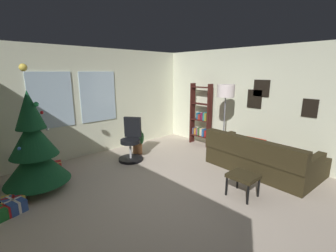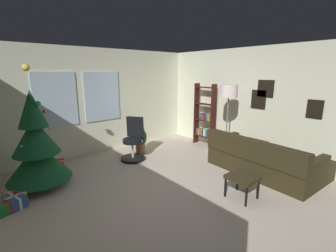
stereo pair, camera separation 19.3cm
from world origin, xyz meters
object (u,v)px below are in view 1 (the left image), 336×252
Objects in this scene: gift_box_blue at (14,205)px; office_chair at (131,144)px; gift_box_red at (53,170)px; gift_box_green at (6,211)px; potted_plant at (138,142)px; couch at (268,159)px; gift_box_gold at (14,202)px; bookshelf at (201,118)px; holiday_tree at (34,150)px; footstool at (243,177)px; floor_lamp at (226,95)px.

office_chair is at bearing 12.45° from gift_box_blue.
gift_box_red reaches higher than gift_box_green.
gift_box_red is 2.04m from potted_plant.
gift_box_red is (-3.30, 2.75, -0.13)m from couch.
gift_box_gold reaches higher than gift_box_green.
couch is 1.28× the size of bookshelf.
holiday_tree is at bearing 39.88° from gift_box_gold.
bookshelf reaches higher than gift_box_red.
gift_box_blue is 2.96m from potted_plant.
holiday_tree is 5.12× the size of gift_box_red.
gift_box_red is at bearing 170.22° from office_chair.
gift_box_green is 1.02× the size of gift_box_gold.
gift_box_green is at bearing -166.14° from office_chair.
holiday_tree is 1.01m from gift_box_green.
bookshelf is at bearing 78.37° from couch.
bookshelf is at bearing -8.89° from office_chair.
holiday_tree is (-2.41, 2.53, 0.40)m from footstool.
gift_box_green is 0.85× the size of gift_box_blue.
couch reaches higher than gift_box_green.
potted_plant is (2.03, -0.01, 0.16)m from gift_box_red.
potted_plant is (-0.02, 2.89, -0.04)m from footstool.
gift_box_gold is 0.48× the size of potted_plant.
gift_box_red is at bearing 43.03° from gift_box_gold.
gift_box_gold is (-0.79, -0.74, -0.04)m from gift_box_red.
gift_box_gold is at bearing 142.77° from footstool.
holiday_tree is 0.91m from gift_box_blue.
bookshelf is (4.66, 0.30, 0.67)m from gift_box_green.
gift_box_blue is (-0.02, -0.09, 0.00)m from gift_box_gold.
gift_box_green is 0.20× the size of bookshelf.
potted_plant is (2.82, 0.73, 0.20)m from gift_box_gold.
footstool is 1.10× the size of gift_box_blue.
gift_box_blue is at bearing 144.12° from footstool.
couch reaches higher than potted_plant.
holiday_tree is 2.02m from office_chair.
holiday_tree reaches higher than floor_lamp.
gift_box_red is 1.08m from gift_box_gold.
footstool is 1.32× the size of gift_box_gold.
floor_lamp is at bearing 90.64° from couch.
potted_plant reaches higher than gift_box_green.
couch is 5.38× the size of gift_box_blue.
couch is 6.41× the size of gift_box_gold.
gift_box_red is 3.84m from bookshelf.
floor_lamp reaches higher than office_chair.
floor_lamp is 2.47× the size of potted_plant.
gift_box_gold is at bearing 54.45° from gift_box_green.
couch is at bearing -39.74° from gift_box_red.
footstool is 1.29× the size of gift_box_green.
footstool is 3.56m from gift_box_red.
gift_box_blue is 2.53m from office_chair.
gift_box_gold and gift_box_blue have the same top height.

